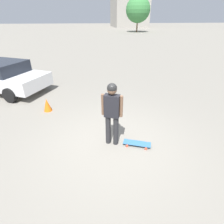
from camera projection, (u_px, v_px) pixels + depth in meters
The scene contains 6 objects.
ground_plane at pixel (112, 143), 4.99m from camera, with size 220.00×220.00×0.00m, color gray.
person at pixel (112, 110), 4.48m from camera, with size 0.34×0.53×1.78m.
skateboard at pixel (137, 143), 4.86m from camera, with size 0.50×0.79×0.08m.
car_parked_near at pixel (2, 76), 8.18m from camera, with size 3.68×4.64×1.40m.
tree_distant at pixel (138, 10), 39.35m from camera, with size 5.48×5.48×7.40m.
traffic_cone at pixel (47, 105), 6.58m from camera, with size 0.30×0.30×0.49m.
Camera 1 is at (3.91, -0.62, 3.16)m, focal length 28.00 mm.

